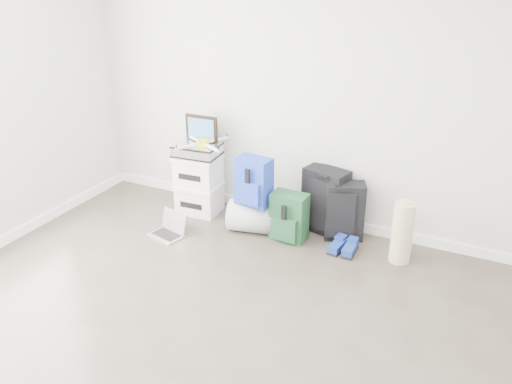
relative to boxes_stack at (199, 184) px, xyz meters
The scene contains 14 objects.
ground 2.40m from the boxes_stack, 66.38° to the right, with size 5.00×5.00×0.00m, color #3A312A.
room_envelope 2.75m from the boxes_stack, 66.21° to the right, with size 4.52×5.02×2.71m.
boxes_stack is the anchor object (origin of this frame).
briefcase 0.38m from the boxes_stack, ahead, with size 0.45×0.33×0.13m, color #B2B2B7.
painting 0.59m from the boxes_stack, 90.00° to the left, with size 0.36×0.04×0.27m.
drone 0.48m from the boxes_stack, 14.04° to the right, with size 0.55×0.55×0.05m.
duffel_bag 0.75m from the boxes_stack, 10.86° to the right, with size 0.31×0.31×0.51m, color #9B9EA3.
blue_backpack 0.77m from the boxes_stack, 13.26° to the right, with size 0.35×0.27×0.47m.
large_suitcase 1.34m from the boxes_stack, ahead, with size 0.46×0.36×0.65m.
green_backpack 1.10m from the boxes_stack, ahead, with size 0.34×0.25×0.47m.
carry_on 1.55m from the boxes_stack, ahead, with size 0.41×0.35×0.57m.
shoes 1.67m from the boxes_stack, ahead, with size 0.24×0.27×0.09m.
rolled_rug 2.14m from the boxes_stack, ahead, with size 0.19×0.19×0.57m, color tan.
laptop 0.63m from the boxes_stack, 89.78° to the right, with size 0.36×0.30×0.23m.
Camera 1 is at (1.87, -2.22, 2.58)m, focal length 38.00 mm.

